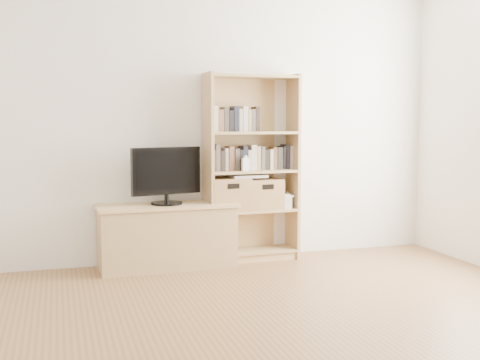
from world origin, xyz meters
name	(u,v)px	position (x,y,z in m)	size (l,w,h in m)	color
back_wall	(205,119)	(0.00, 2.50, 1.30)	(4.50, 0.02, 2.60)	white
tv_stand	(167,237)	(-0.40, 2.28, 0.27)	(1.17, 0.44, 0.53)	tan
bookshelf	(252,168)	(0.40, 2.35, 0.86)	(0.86, 0.30, 1.71)	tan
television	(166,176)	(-0.40, 2.28, 0.81)	(0.63, 0.05, 0.50)	black
books_row_mid	(251,157)	(0.40, 2.37, 0.95)	(0.87, 0.17, 0.23)	#9F8157
books_row_upper	(231,120)	(0.21, 2.36, 1.29)	(0.38, 0.14, 0.20)	#9F8157
baby_monitor	(245,165)	(0.31, 2.25, 0.89)	(0.06, 0.04, 0.12)	white
basket_left	(228,194)	(0.17, 2.33, 0.62)	(0.36, 0.29, 0.29)	olive
basket_right	(262,194)	(0.50, 2.35, 0.61)	(0.33, 0.28, 0.28)	olive
laptop	(248,176)	(0.35, 2.33, 0.78)	(0.32, 0.22, 0.03)	white
magazine_stack	(281,201)	(0.69, 2.36, 0.53)	(0.17, 0.24, 0.11)	beige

